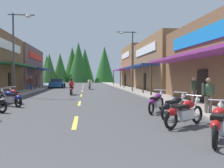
# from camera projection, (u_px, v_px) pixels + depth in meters

# --- Properties ---
(ground) EXTENTS (10.13, 80.50, 0.10)m
(ground) POSITION_uv_depth(u_px,v_px,m) (82.00, 92.00, 25.71)
(ground) COLOR #424244
(sidewalk_left) EXTENTS (2.42, 80.50, 0.12)m
(sidewalk_left) POSITION_uv_depth(u_px,v_px,m) (26.00, 91.00, 24.95)
(sidewalk_left) COLOR #9E9991
(sidewalk_left) RESTS_ON ground
(sidewalk_right) EXTENTS (2.42, 80.50, 0.12)m
(sidewalk_right) POSITION_uv_depth(u_px,v_px,m) (135.00, 90.00, 26.47)
(sidewalk_right) COLOR gray
(sidewalk_right) RESTS_ON ground
(centerline_dashes) EXTENTS (0.16, 57.25, 0.01)m
(centerline_dashes) POSITION_uv_depth(u_px,v_px,m) (83.00, 89.00, 29.50)
(centerline_dashes) COLOR #E0C64C
(centerline_dashes) RESTS_ON ground
(storefront_left_far) EXTENTS (10.64, 12.41, 6.28)m
(storefront_left_far) POSITION_uv_depth(u_px,v_px,m) (7.00, 68.00, 34.60)
(storefront_left_far) COLOR brown
(storefront_left_far) RESTS_ON ground
(storefront_right_middle) EXTENTS (9.27, 12.04, 6.19)m
(storefront_right_middle) POSITION_uv_depth(u_px,v_px,m) (174.00, 65.00, 26.83)
(storefront_right_middle) COLOR olive
(storefront_right_middle) RESTS_ON ground
(storefront_right_far) EXTENTS (10.34, 9.90, 6.98)m
(storefront_right_far) POSITION_uv_depth(u_px,v_px,m) (149.00, 67.00, 39.46)
(storefront_right_far) COLOR olive
(storefront_right_far) RESTS_ON ground
(streetlamp_left) EXTENTS (2.11, 0.30, 6.86)m
(streetlamp_left) POSITION_uv_depth(u_px,v_px,m) (17.00, 44.00, 18.03)
(streetlamp_left) COLOR #474C51
(streetlamp_left) RESTS_ON ground
(streetlamp_right) EXTENTS (2.11, 0.30, 6.58)m
(streetlamp_right) POSITION_uv_depth(u_px,v_px,m) (130.00, 53.00, 23.75)
(streetlamp_right) COLOR #474C51
(streetlamp_right) RESTS_ON ground
(motorcycle_parked_right_0) EXTENTS (1.37, 1.76, 1.04)m
(motorcycle_parked_right_0) POSITION_uv_depth(u_px,v_px,m) (218.00, 123.00, 5.66)
(motorcycle_parked_right_0) COLOR black
(motorcycle_parked_right_0) RESTS_ON ground
(motorcycle_parked_right_1) EXTENTS (1.88, 1.19, 1.04)m
(motorcycle_parked_right_1) POSITION_uv_depth(u_px,v_px,m) (184.00, 112.00, 7.40)
(motorcycle_parked_right_1) COLOR black
(motorcycle_parked_right_1) RESTS_ON ground
(motorcycle_parked_right_2) EXTENTS (1.68, 1.47, 1.04)m
(motorcycle_parked_right_2) POSITION_uv_depth(u_px,v_px,m) (175.00, 106.00, 8.84)
(motorcycle_parked_right_2) COLOR black
(motorcycle_parked_right_2) RESTS_ON ground
(motorcycle_parked_right_3) EXTENTS (1.34, 1.79, 1.04)m
(motorcycle_parked_right_3) POSITION_uv_depth(u_px,v_px,m) (156.00, 102.00, 10.37)
(motorcycle_parked_right_3) COLOR black
(motorcycle_parked_right_3) RESTS_ON ground
(motorcycle_parked_left_3) EXTENTS (1.70, 1.46, 1.04)m
(motorcycle_parked_left_3) POSITION_uv_depth(u_px,v_px,m) (10.00, 98.00, 12.36)
(motorcycle_parked_left_3) COLOR black
(motorcycle_parked_left_3) RESTS_ON ground
(motorcycle_parked_left_4) EXTENTS (1.31, 1.81, 1.04)m
(motorcycle_parked_left_4) POSITION_uv_depth(u_px,v_px,m) (14.00, 95.00, 13.96)
(motorcycle_parked_left_4) COLOR black
(motorcycle_parked_left_4) RESTS_ON ground
(rider_cruising_lead) EXTENTS (0.60, 2.14, 1.57)m
(rider_cruising_lead) POSITION_uv_depth(u_px,v_px,m) (71.00, 88.00, 20.41)
(rider_cruising_lead) COLOR black
(rider_cruising_lead) RESTS_ON ground
(rider_cruising_trailing) EXTENTS (0.60, 2.14, 1.57)m
(rider_cruising_trailing) POSITION_uv_depth(u_px,v_px,m) (90.00, 84.00, 29.37)
(rider_cruising_trailing) COLOR black
(rider_cruising_trailing) RESTS_ON ground
(pedestrian_by_shop) EXTENTS (0.57, 0.30, 1.63)m
(pedestrian_by_shop) POSITION_uv_depth(u_px,v_px,m) (208.00, 94.00, 9.46)
(pedestrian_by_shop) COLOR #726659
(pedestrian_by_shop) RESTS_ON ground
(pedestrian_browsing) EXTENTS (0.31, 0.56, 1.58)m
(pedestrian_browsing) POSITION_uv_depth(u_px,v_px,m) (27.00, 83.00, 27.16)
(pedestrian_browsing) COLOR #333F8C
(pedestrian_browsing) RESTS_ON ground
(pedestrian_waiting) EXTENTS (0.57, 0.27, 1.72)m
(pedestrian_waiting) POSITION_uv_depth(u_px,v_px,m) (31.00, 82.00, 26.93)
(pedestrian_waiting) COLOR #333F8C
(pedestrian_waiting) RESTS_ON ground
(pedestrian_strolling) EXTENTS (0.50, 0.41, 1.69)m
(pedestrian_strolling) POSITION_uv_depth(u_px,v_px,m) (194.00, 88.00, 13.11)
(pedestrian_strolling) COLOR #726659
(pedestrian_strolling) RESTS_ON ground
(parked_car_curbside) EXTENTS (2.12, 4.33, 1.40)m
(parked_car_curbside) POSITION_uv_depth(u_px,v_px,m) (57.00, 83.00, 33.56)
(parked_car_curbside) COLOR #1E4C8C
(parked_car_curbside) RESTS_ON ground
(treeline_backdrop) EXTENTS (22.13, 11.70, 12.07)m
(treeline_backdrop) POSITION_uv_depth(u_px,v_px,m) (77.00, 65.00, 66.81)
(treeline_backdrop) COLOR #2B5523
(treeline_backdrop) RESTS_ON ground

